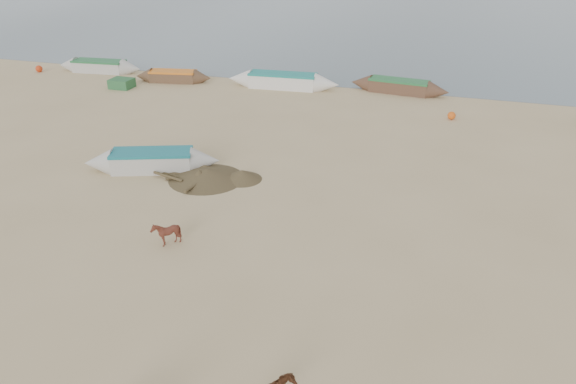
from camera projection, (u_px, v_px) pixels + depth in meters
The scene contains 6 objects.
ground at pixel (250, 274), 17.57m from camera, with size 140.00×140.00×0.00m, color tan.
calf_front at pixel (166, 233), 18.94m from camera, with size 0.73×0.82×0.90m, color #55251A.
near_canoe at pixel (152, 161), 24.63m from camera, with size 5.91×1.25×0.90m, color beige, non-canonical shape.
debris_pile at pixel (206, 174), 23.88m from camera, with size 3.25×3.25×0.47m, color brown.
waterline_canoes at pixel (383, 89), 34.95m from camera, with size 53.34×3.92×0.97m.
beach_clutter at pixel (411, 102), 33.08m from camera, with size 45.39×4.75×0.64m.
Camera 1 is at (5.56, -13.61, 10.03)m, focal length 35.00 mm.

